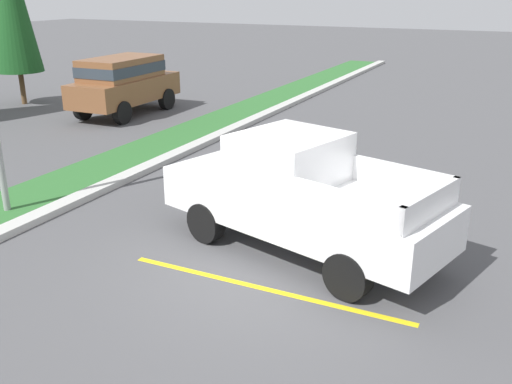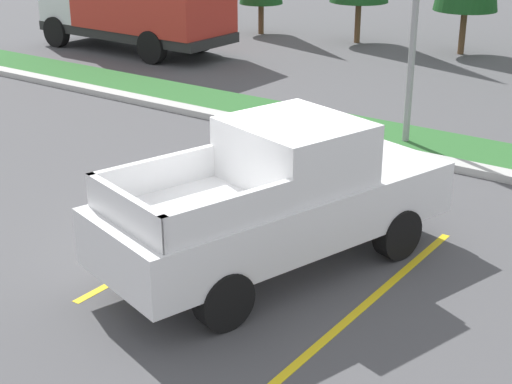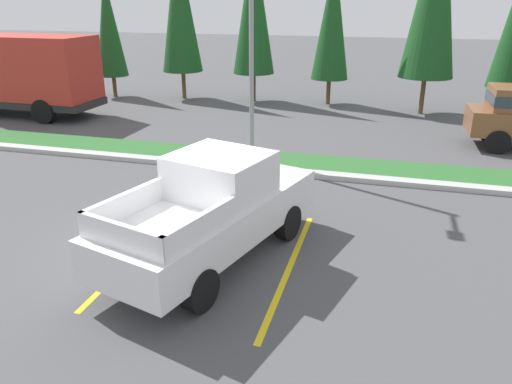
# 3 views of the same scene
# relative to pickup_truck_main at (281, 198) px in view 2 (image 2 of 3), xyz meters

# --- Properties ---
(ground_plane) EXTENTS (120.00, 120.00, 0.00)m
(ground_plane) POSITION_rel_pickup_truck_main_xyz_m (-0.77, 0.28, -1.04)
(ground_plane) COLOR #4C4C4F
(parking_line_near) EXTENTS (0.12, 4.80, 0.01)m
(parking_line_near) POSITION_rel_pickup_truck_main_xyz_m (-1.56, -0.05, -1.04)
(parking_line_near) COLOR yellow
(parking_line_near) RESTS_ON ground
(parking_line_far) EXTENTS (0.12, 4.80, 0.01)m
(parking_line_far) POSITION_rel_pickup_truck_main_xyz_m (1.54, -0.05, -1.04)
(parking_line_far) COLOR yellow
(parking_line_far) RESTS_ON ground
(curb_strip) EXTENTS (56.00, 0.40, 0.15)m
(curb_strip) POSITION_rel_pickup_truck_main_xyz_m (-0.77, 5.28, -0.97)
(curb_strip) COLOR #B2B2AD
(curb_strip) RESTS_ON ground
(grass_median) EXTENTS (56.00, 1.80, 0.06)m
(grass_median) POSITION_rel_pickup_truck_main_xyz_m (-0.77, 6.38, -1.01)
(grass_median) COLOR #2D662D
(grass_median) RESTS_ON ground
(pickup_truck_main) EXTENTS (3.26, 5.54, 2.10)m
(pickup_truck_main) POSITION_rel_pickup_truck_main_xyz_m (0.00, 0.00, 0.00)
(pickup_truck_main) COLOR black
(pickup_truck_main) RESTS_ON ground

